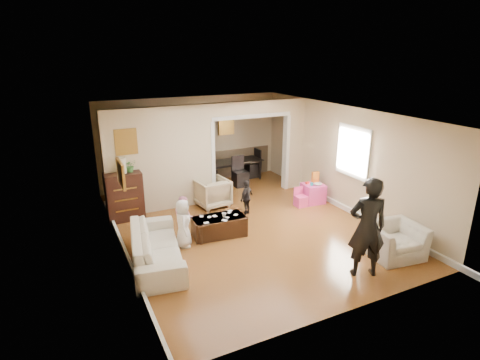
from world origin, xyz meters
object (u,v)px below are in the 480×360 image
coffee_table (219,226)px  child_toddler (247,198)px  dresser (124,196)px  coffee_cup (224,215)px  play_table (313,193)px  table_lamp (121,166)px  dining_table (231,170)px  child_kneel_a (183,223)px  armchair_front (394,240)px  cyan_cup (312,184)px  adult_person (367,228)px  sofa (156,246)px  armchair_back (212,193)px

coffee_table → child_toddler: size_ratio=1.29×
dresser → coffee_table: dresser is taller
coffee_cup → play_table: 3.02m
table_lamp → dining_table: table_lamp is taller
child_kneel_a → child_toddler: child_kneel_a is taller
play_table → child_kneel_a: 3.96m
armchair_front → coffee_cup: size_ratio=10.03×
armchair_front → child_toddler: (-1.69, 3.07, 0.12)m
armchair_front → coffee_table: 3.59m
armchair_front → child_kneel_a: size_ratio=0.98×
cyan_cup → adult_person: size_ratio=0.04×
armchair_front → dresser: size_ratio=0.87×
play_table → armchair_front: bearing=-95.2°
coffee_cup → coffee_table: bearing=153.4°
armchair_front → child_toddler: bearing=126.2°
dresser → sofa: bearing=-86.1°
sofa → coffee_cup: 1.69m
armchair_back → child_kneel_a: 2.25m
play_table → child_toddler: child_toddler is taller
table_lamp → adult_person: (3.39, -4.36, -0.41)m
dresser → adult_person: size_ratio=0.63×
table_lamp → child_toddler: 3.04m
dining_table → adult_person: bearing=-93.9°
coffee_cup → child_toddler: (0.95, 0.80, -0.03)m
dining_table → child_toddler: bearing=-109.5°
armchair_back → armchair_front: bearing=113.1°
dresser → child_kneel_a: (0.82, -1.93, -0.07)m
armchair_front → coffee_table: (-2.74, 2.32, -0.11)m
child_toddler → cyan_cup: bearing=144.6°
coffee_table → child_toddler: child_toddler is taller
coffee_cup → child_toddler: size_ratio=0.11×
armchair_front → dining_table: (-0.89, 5.71, -0.00)m
coffee_table → adult_person: bearing=-56.3°
armchair_back → child_kneel_a: size_ratio=0.79×
armchair_front → dining_table: size_ratio=0.55×
armchair_back → armchair_front: size_ratio=0.80×
child_kneel_a → coffee_cup: bearing=-66.7°
armchair_front → table_lamp: 6.10m
coffee_table → coffee_cup: (0.10, -0.05, 0.26)m
armchair_front → play_table: 3.05m
sofa → cyan_cup: size_ratio=27.87×
sofa → table_lamp: (-0.16, 2.30, 1.01)m
child_toddler → play_table: bearing=146.2°
play_table → cyan_cup: bearing=-153.4°
dining_table → armchair_back: bearing=-130.3°
armchair_front → dresser: dresser is taller
sofa → play_table: 4.70m
armchair_back → table_lamp: (-2.18, 0.13, 0.97)m
armchair_front → coffee_cup: 3.48m
armchair_back → adult_person: size_ratio=0.44×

